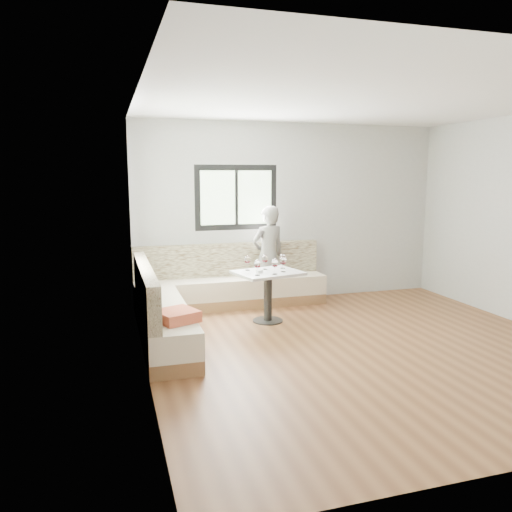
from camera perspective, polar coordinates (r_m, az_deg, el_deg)
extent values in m
cube|color=brown|center=(6.07, 12.31, -10.18)|extent=(5.00, 5.00, 0.01)
cube|color=white|center=(5.79, 13.32, 16.99)|extent=(5.00, 5.00, 0.01)
cube|color=#B7B7B2|center=(8.02, 3.99, 4.98)|extent=(5.00, 0.01, 2.80)
cube|color=#B7B7B2|center=(5.03, -12.87, 2.20)|extent=(0.01, 5.00, 2.80)
cube|color=black|center=(7.73, -2.26, 6.69)|extent=(1.30, 0.02, 1.00)
cube|color=black|center=(5.91, -13.47, 5.63)|extent=(0.02, 1.30, 1.00)
cube|color=olive|center=(7.67, -2.78, -5.22)|extent=(2.90, 0.55, 0.16)
cube|color=beige|center=(7.62, -2.79, -3.59)|extent=(2.90, 0.55, 0.29)
cube|color=beige|center=(7.74, -3.18, -0.40)|extent=(2.90, 0.14, 0.50)
cube|color=olive|center=(6.15, -10.37, -9.08)|extent=(0.55, 2.25, 0.16)
cube|color=beige|center=(6.08, -10.44, -7.06)|extent=(0.55, 2.25, 0.29)
cube|color=beige|center=(5.97, -12.51, -3.52)|extent=(0.14, 2.25, 0.50)
cube|color=#B87444|center=(5.43, -9.05, -6.76)|extent=(0.52, 0.52, 0.12)
cylinder|color=black|center=(6.94, 1.35, -7.38)|extent=(0.42, 0.42, 0.02)
cylinder|color=black|center=(6.85, 1.36, -4.81)|extent=(0.11, 0.11, 0.66)
cube|color=silver|center=(6.78, 1.37, -1.94)|extent=(0.98, 0.84, 0.04)
imported|color=slate|center=(7.65, 1.40, 0.02)|extent=(0.63, 0.49, 1.54)
cylinder|color=white|center=(6.69, 0.37, -1.74)|extent=(0.10, 0.10, 0.04)
sphere|color=black|center=(6.71, 0.46, -1.63)|extent=(0.02, 0.02, 0.02)
sphere|color=black|center=(6.70, 0.25, -1.64)|extent=(0.02, 0.02, 0.02)
sphere|color=black|center=(6.68, 0.42, -1.67)|extent=(0.02, 0.02, 0.02)
cylinder|color=white|center=(6.51, 0.17, -2.20)|extent=(0.07, 0.07, 0.01)
cylinder|color=white|center=(6.50, 0.17, -1.79)|extent=(0.01, 0.01, 0.09)
ellipsoid|color=white|center=(6.49, 0.17, -0.92)|extent=(0.09, 0.09, 0.11)
cylinder|color=#50060C|center=(6.49, 0.17, -1.16)|extent=(0.06, 0.06, 0.02)
cylinder|color=white|center=(6.58, 2.17, -2.09)|extent=(0.07, 0.07, 0.01)
cylinder|color=white|center=(6.57, 2.17, -1.68)|extent=(0.01, 0.01, 0.09)
ellipsoid|color=white|center=(6.55, 2.18, -0.82)|extent=(0.09, 0.09, 0.11)
cylinder|color=#50060C|center=(6.56, 2.17, -1.06)|extent=(0.06, 0.06, 0.02)
cylinder|color=white|center=(6.76, 3.11, -1.79)|extent=(0.07, 0.07, 0.01)
cylinder|color=white|center=(6.75, 3.11, -1.40)|extent=(0.01, 0.01, 0.09)
ellipsoid|color=white|center=(6.73, 3.12, -0.56)|extent=(0.09, 0.09, 0.11)
cylinder|color=#50060C|center=(6.74, 3.12, -0.79)|extent=(0.06, 0.06, 0.02)
cylinder|color=white|center=(6.92, 1.02, -1.52)|extent=(0.07, 0.07, 0.01)
cylinder|color=white|center=(6.91, 1.02, -1.13)|extent=(0.01, 0.01, 0.09)
ellipsoid|color=white|center=(6.89, 1.02, -0.31)|extent=(0.09, 0.09, 0.11)
cylinder|color=#50060C|center=(6.90, 1.02, -0.53)|extent=(0.06, 0.06, 0.02)
cylinder|color=white|center=(7.00, 3.08, -1.40)|extent=(0.07, 0.07, 0.01)
cylinder|color=white|center=(6.99, 3.08, -1.02)|extent=(0.01, 0.01, 0.09)
ellipsoid|color=white|center=(6.98, 3.09, -0.21)|extent=(0.09, 0.09, 0.11)
cylinder|color=#50060C|center=(6.98, 3.08, -0.43)|extent=(0.06, 0.06, 0.02)
cylinder|color=white|center=(6.85, -0.98, -1.63)|extent=(0.07, 0.07, 0.01)
cylinder|color=white|center=(6.84, -0.98, -1.24)|extent=(0.01, 0.01, 0.09)
ellipsoid|color=white|center=(6.82, -0.98, -0.41)|extent=(0.09, 0.09, 0.11)
cylinder|color=#50060C|center=(6.83, -0.98, -0.64)|extent=(0.06, 0.06, 0.02)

